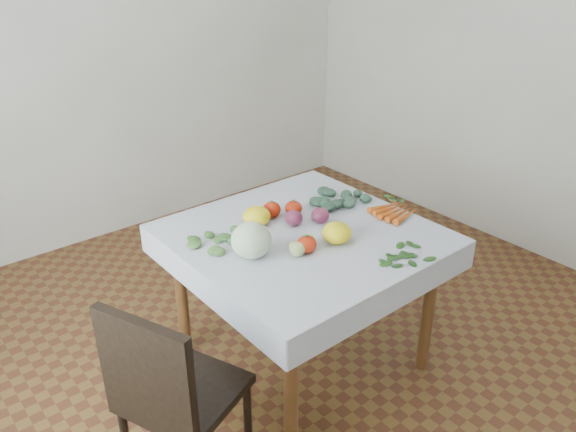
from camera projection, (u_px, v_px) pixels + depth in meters
name	position (u px, v px, depth m)	size (l,w,h in m)	color
ground	(302.00, 358.00, 2.98)	(4.00, 4.00, 0.00)	brown
back_wall	(110.00, 46.00, 3.76)	(4.00, 0.04, 2.70)	white
table	(303.00, 251.00, 2.69)	(1.00, 1.00, 0.75)	brown
tablecloth	(303.00, 233.00, 2.64)	(1.12, 1.12, 0.01)	silver
chair	(169.00, 390.00, 2.06)	(0.52, 0.52, 0.89)	black
cabbage	(251.00, 240.00, 2.41)	(0.18, 0.18, 0.16)	silver
tomato_a	(257.00, 221.00, 2.67)	(0.08, 0.08, 0.07)	#B6230C
tomato_b	(272.00, 210.00, 2.77)	(0.09, 0.09, 0.08)	#B6230C
tomato_c	(307.00, 244.00, 2.46)	(0.09, 0.09, 0.08)	#B6230C
tomato_d	(294.00, 208.00, 2.79)	(0.09, 0.09, 0.07)	#B6230C
heirloom_back	(257.00, 216.00, 2.69)	(0.14, 0.14, 0.09)	yellow
heirloom_front	(337.00, 233.00, 2.54)	(0.14, 0.14, 0.10)	yellow
onion_a	(294.00, 218.00, 2.69)	(0.09, 0.09, 0.07)	#59193C
onion_b	(320.00, 215.00, 2.72)	(0.09, 0.09, 0.08)	#59193C
tomatillo_cluster	(303.00, 244.00, 2.48)	(0.09, 0.14, 0.05)	#C2D57B
carrot_bunch	(394.00, 211.00, 2.81)	(0.22, 0.21, 0.03)	#D94E18
kale_bunch	(337.00, 198.00, 2.94)	(0.28, 0.26, 0.04)	#35583F
basil_bunch	(405.00, 257.00, 2.43)	(0.24, 0.17, 0.01)	#224F18
dill_bunch	(221.00, 240.00, 2.55)	(0.27, 0.20, 0.03)	#497F3A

